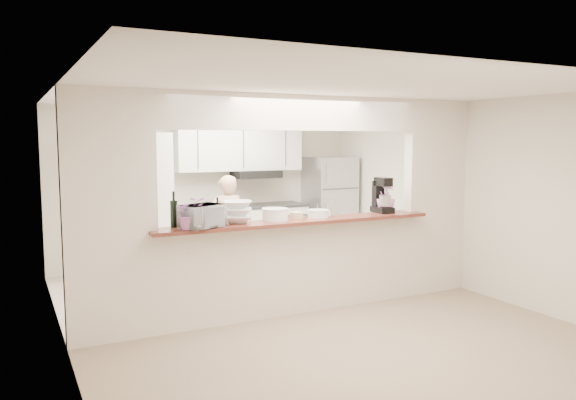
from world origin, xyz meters
TOP-DOWN VIEW (x-y plane):
  - floor at (0.00, 0.00)m, footprint 6.00×6.00m
  - tile_overlay at (0.00, 1.55)m, footprint 5.00×2.90m
  - partition at (0.00, 0.00)m, footprint 5.00×0.15m
  - bar_counter at (0.00, -0.00)m, footprint 3.40×0.38m
  - kitchen_cabinets at (-0.19, 2.72)m, footprint 3.15×0.62m
  - refrigerator at (2.05, 2.65)m, footprint 0.75×0.70m
  - flower_left at (-1.30, -0.15)m, footprint 0.31×0.28m
  - wine_bottle_a at (-1.40, 0.07)m, footprint 0.08×0.08m
  - wine_bottle_b at (-1.00, -0.15)m, footprint 0.06×0.06m
  - toaster_oven at (-1.15, -0.10)m, footprint 0.51×0.44m
  - serving_bowls at (-0.70, 0.05)m, footprint 0.42×0.42m
  - plate_stack_a at (-0.25, 0.03)m, footprint 0.30×0.30m
  - plate_stack_b at (0.31, 0.03)m, footprint 0.26×0.26m
  - red_bowl at (-0.15, 0.08)m, footprint 0.16×0.16m
  - tan_bowl at (0.05, 0.08)m, footprint 0.16×0.16m
  - utensil_caddy at (0.45, 0.05)m, footprint 0.26×0.19m
  - stand_mixer at (1.25, 0.06)m, footprint 0.21×0.32m
  - flower_right at (1.30, 0.05)m, footprint 0.29×0.29m
  - person at (-0.05, 2.10)m, footprint 0.57×0.41m

SIDE VIEW (x-z plane):
  - floor at x=0.00m, z-range 0.00..0.00m
  - tile_overlay at x=0.00m, z-range 0.00..0.01m
  - bar_counter at x=0.00m, z-range 0.03..1.12m
  - person at x=-0.05m, z-range 0.00..1.47m
  - refrigerator at x=2.05m, z-range 0.00..1.70m
  - kitchen_cabinets at x=-0.19m, z-range -0.15..2.10m
  - tan_bowl at x=0.05m, z-range 1.09..1.16m
  - red_bowl at x=-0.15m, z-range 1.09..1.17m
  - plate_stack_b at x=0.31m, z-range 1.09..1.18m
  - plate_stack_a at x=-0.25m, z-range 1.09..1.23m
  - utensil_caddy at x=0.45m, z-range 1.07..1.29m
  - serving_bowls at x=-0.70m, z-range 1.09..1.33m
  - toaster_oven at x=-1.15m, z-range 1.09..1.33m
  - wine_bottle_b at x=-1.00m, z-range 1.06..1.37m
  - wine_bottle_a at x=-1.40m, z-range 1.05..1.43m
  - flower_left at x=-1.30m, z-range 1.09..1.42m
  - stand_mixer at x=1.25m, z-range 1.07..1.51m
  - flower_right at x=1.30m, z-range 1.09..1.50m
  - partition at x=0.00m, z-range 0.23..2.73m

